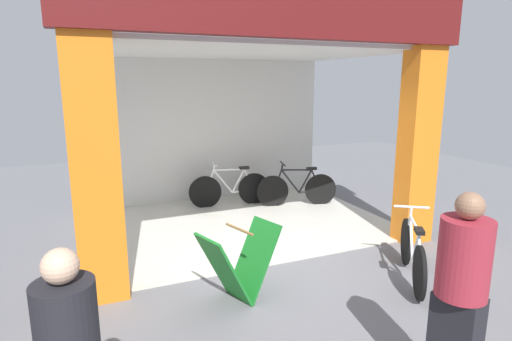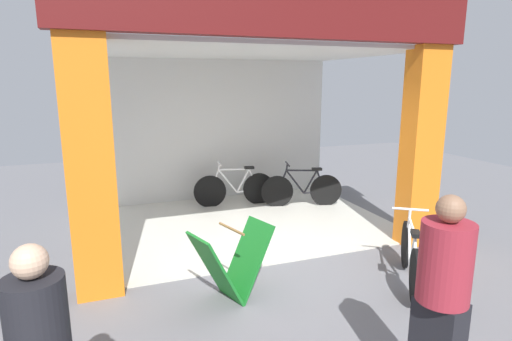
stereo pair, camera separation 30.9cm
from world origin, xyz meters
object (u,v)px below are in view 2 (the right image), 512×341
bicycle_inside_1 (302,189)px  pedestrian_0 (441,303)px  sandwich_board_sign (232,264)px  bicycle_parked_0 (410,256)px  bicycle_inside_0 (235,188)px

bicycle_inside_1 → pedestrian_0: size_ratio=0.93×
sandwich_board_sign → bicycle_inside_1: bearing=51.5°
bicycle_inside_1 → bicycle_parked_0: 3.41m
pedestrian_0 → bicycle_inside_1: bearing=74.4°
bicycle_parked_0 → pedestrian_0: pedestrian_0 is taller
bicycle_inside_0 → bicycle_inside_1: bearing=-22.6°
bicycle_inside_1 → pedestrian_0: pedestrian_0 is taller
sandwich_board_sign → pedestrian_0: bearing=-65.8°
bicycle_inside_1 → bicycle_inside_0: bearing=157.4°
sandwich_board_sign → pedestrian_0: (0.96, -2.13, 0.46)m
bicycle_inside_1 → sandwich_board_sign: bearing=-128.5°
bicycle_parked_0 → sandwich_board_sign: (-2.19, 0.40, 0.08)m
bicycle_inside_0 → bicycle_parked_0: size_ratio=1.21×
bicycle_inside_1 → sandwich_board_sign: 3.84m
sandwich_board_sign → bicycle_parked_0: bearing=-10.4°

